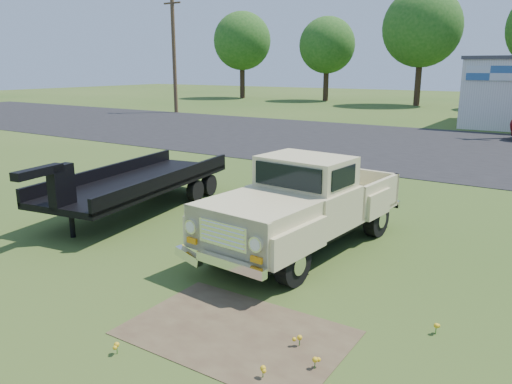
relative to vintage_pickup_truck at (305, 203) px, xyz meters
The scene contains 10 objects.
ground 1.28m from the vintage_pickup_truck, 148.85° to the right, with size 140.00×140.00×0.00m, color #2E4D18.
asphalt_lot 14.60m from the vintage_pickup_truck, 92.92° to the left, with size 90.00×14.00×0.02m, color black.
dirt_patch_a 3.66m from the vintage_pickup_truck, 77.60° to the right, with size 3.00×2.00×0.01m, color #473626.
dirt_patch_b 4.21m from the vintage_pickup_truck, 131.94° to the left, with size 2.20×1.60×0.01m, color #473626.
utility_pole_west 31.54m from the vintage_pickup_truck, 136.54° to the left, with size 1.60×0.30×9.00m.
treeline_a 49.18m from the vintage_pickup_truck, 126.01° to the left, with size 6.40×6.40×9.52m.
treeline_b 44.92m from the vintage_pickup_truck, 114.81° to the left, with size 5.76×5.76×8.57m.
treeline_c 40.46m from the vintage_pickup_truck, 102.62° to the left, with size 7.04×7.04×10.47m.
vintage_pickup_truck is the anchor object (origin of this frame).
flatbed_trailer 4.84m from the vintage_pickup_truck, behind, with size 2.04×6.12×1.67m, color black, non-canonical shape.
Camera 1 is at (5.11, -8.05, 3.58)m, focal length 35.00 mm.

